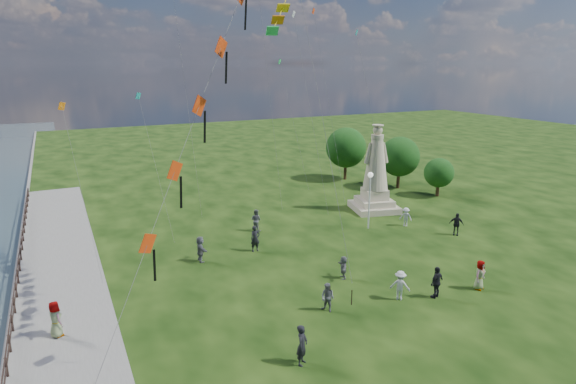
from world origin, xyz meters
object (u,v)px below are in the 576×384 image
person_2 (400,285)px  lamppost (370,188)px  statue (375,179)px  person_7 (256,220)px  person_5 (200,249)px  person_8 (406,217)px  person_0 (302,345)px  person_4 (480,275)px  person_10 (56,321)px  person_11 (343,267)px  person_9 (456,224)px  person_6 (255,239)px  person_3 (437,282)px  person_1 (328,298)px

person_2 → lamppost: bearing=-70.6°
statue → person_7: size_ratio=4.39×
statue → person_5: statue is taller
person_5 → person_8: 17.32m
lamppost → person_7: (-8.46, 3.48, -2.49)m
person_0 → statue: bearing=3.1°
person_4 → person_8: bearing=52.9°
person_10 → person_4: bearing=-130.1°
person_5 → person_7: person_5 is taller
person_11 → person_9: bearing=123.7°
lamppost → person_6: 10.48m
person_4 → person_5: person_4 is taller
lamppost → person_10: bearing=-163.8°
person_4 → person_6: size_ratio=0.95×
person_9 → person_11: person_9 is taller
person_0 → person_8: size_ratio=1.22×
person_10 → person_11: person_10 is taller
lamppost → person_4: (-0.49, -11.97, -2.48)m
person_3 → person_5: person_3 is taller
statue → person_3: bearing=-99.7°
person_8 → person_10: (-26.31, -5.86, 0.13)m
person_3 → person_4: person_3 is taller
person_1 → person_2: bearing=53.8°
statue → person_10: bearing=-143.7°
person_3 → person_6: (-6.63, 11.11, 0.00)m
person_9 → person_5: bearing=-143.6°
person_3 → person_1: bearing=-27.9°
person_11 → statue: bearing=157.6°
person_1 → person_6: bearing=153.2°
person_1 → person_11: person_1 is taller
person_5 → person_8: bearing=-90.3°
lamppost → person_5: bearing=-177.5°
person_3 → person_7: size_ratio=1.07×
person_8 → person_3: bearing=-72.0°
person_3 → person_6: 12.94m
person_9 → person_10: person_10 is taller
person_6 → person_10: (-13.03, -6.19, -0.04)m
lamppost → person_10: (-23.21, -6.74, -2.47)m
lamppost → person_7: 9.48m
person_6 → person_11: 7.34m
lamppost → person_1: lamppost is taller
person_0 → person_5: bearing=49.9°
person_2 → person_10: 18.13m
person_5 → person_10: size_ratio=0.98×
statue → person_7: 12.08m
statue → person_3: statue is taller
person_2 → person_5: (-8.65, 10.29, 0.03)m
person_9 → person_11: 12.50m
lamppost → person_10: lamppost is taller
person_3 → person_11: (-3.40, 4.53, -0.22)m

